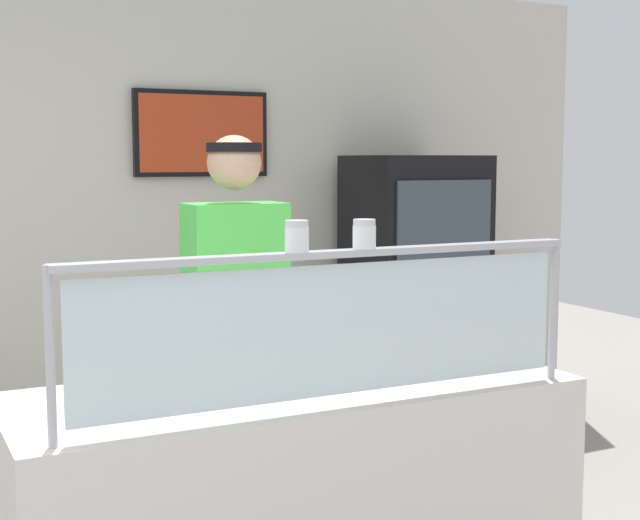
{
  "coord_description": "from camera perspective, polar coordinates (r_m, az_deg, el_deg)",
  "views": [
    {
      "loc": [
        -0.27,
        -2.18,
        1.67
      ],
      "look_at": [
        1.01,
        0.38,
        1.34
      ],
      "focal_mm": 50.28,
      "sensor_mm": 36.0,
      "label": 1
    }
  ],
  "objects": [
    {
      "name": "pizza_tray",
      "position": [
        3.0,
        -0.32,
        -7.07
      ],
      "size": [
        0.46,
        0.46,
        0.04
      ],
      "color": "#9EA0A8",
      "rests_on": "serving_counter"
    },
    {
      "name": "parmesan_shaker",
      "position": [
        2.49,
        -1.49,
        1.39
      ],
      "size": [
        0.07,
        0.07,
        0.09
      ],
      "color": "white",
      "rests_on": "sneeze_guard"
    },
    {
      "name": "sneeze_guard",
      "position": [
        2.57,
        1.05,
        -3.17
      ],
      "size": [
        1.62,
        0.06,
        0.46
      ],
      "color": "#B2B5BC",
      "rests_on": "serving_counter"
    },
    {
      "name": "shop_rear_unit",
      "position": [
        4.99,
        -12.86,
        2.69
      ],
      "size": [
        6.2,
        0.13,
        2.7
      ],
      "color": "beige",
      "rests_on": "ground"
    },
    {
      "name": "pizza_server",
      "position": [
        2.98,
        -0.02,
        -6.72
      ],
      "size": [
        0.14,
        0.29,
        0.01
      ],
      "primitive_type": "cube",
      "rotation": [
        0.0,
        0.0,
        -0.26
      ],
      "color": "#ADAFB7",
      "rests_on": "pizza_tray"
    },
    {
      "name": "pepper_flake_shaker",
      "position": [
        2.58,
        2.83,
        1.54
      ],
      "size": [
        0.07,
        0.07,
        0.09
      ],
      "color": "white",
      "rests_on": "sneeze_guard"
    },
    {
      "name": "worker_figure",
      "position": [
        3.52,
        -5.27,
        -4.42
      ],
      "size": [
        0.41,
        0.5,
        1.76
      ],
      "color": "#23232D",
      "rests_on": "ground"
    },
    {
      "name": "drink_fridge",
      "position": [
        5.28,
        6.04,
        -2.56
      ],
      "size": [
        0.71,
        0.6,
        1.69
      ],
      "color": "black",
      "rests_on": "ground"
    }
  ]
}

